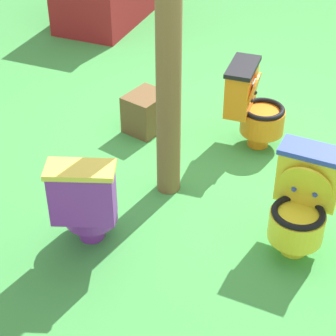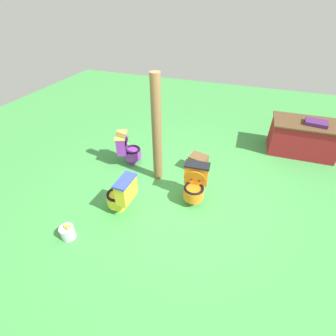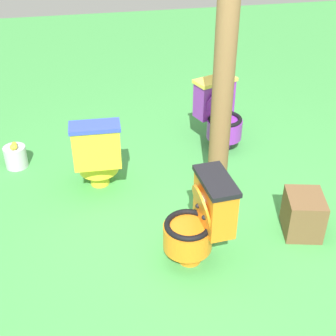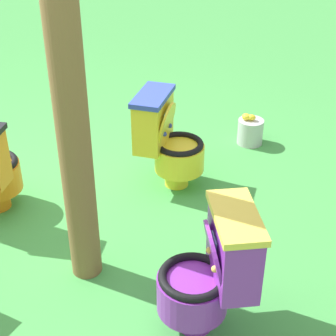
# 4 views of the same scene
# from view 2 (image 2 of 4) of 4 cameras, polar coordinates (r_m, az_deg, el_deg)

# --- Properties ---
(ground) EXTENTS (14.00, 14.00, 0.00)m
(ground) POSITION_cam_2_polar(r_m,az_deg,el_deg) (4.48, 3.84, -6.64)
(ground) COLOR #429947
(toilet_orange) EXTENTS (0.45, 0.52, 0.73)m
(toilet_orange) POSITION_cam_2_polar(r_m,az_deg,el_deg) (4.17, 6.56, -3.83)
(toilet_orange) COLOR orange
(toilet_orange) RESTS_ON ground
(toilet_yellow) EXTENTS (0.51, 0.44, 0.73)m
(toilet_yellow) POSITION_cam_2_polar(r_m,az_deg,el_deg) (4.02, -11.27, -6.34)
(toilet_yellow) COLOR yellow
(toilet_yellow) RESTS_ON ground
(toilet_purple) EXTENTS (0.60, 0.55, 0.73)m
(toilet_purple) POSITION_cam_2_polar(r_m,az_deg,el_deg) (5.15, -9.78, 4.65)
(toilet_purple) COLOR purple
(toilet_purple) RESTS_ON ground
(vendor_table) EXTENTS (1.48, 0.89, 0.85)m
(vendor_table) POSITION_cam_2_polar(r_m,az_deg,el_deg) (6.29, 30.02, 6.50)
(vendor_table) COLOR maroon
(vendor_table) RESTS_ON ground
(wooden_post) EXTENTS (0.18, 0.18, 2.10)m
(wooden_post) POSITION_cam_2_polar(r_m,az_deg,el_deg) (4.30, -2.74, 8.75)
(wooden_post) COLOR brown
(wooden_post) RESTS_ON ground
(small_crate) EXTENTS (0.41, 0.37, 0.35)m
(small_crate) POSITION_cam_2_polar(r_m,az_deg,el_deg) (5.03, 7.32, 1.28)
(small_crate) COLOR brown
(small_crate) RESTS_ON ground
(lemon_bucket) EXTENTS (0.22, 0.22, 0.28)m
(lemon_bucket) POSITION_cam_2_polar(r_m,az_deg,el_deg) (4.06, -23.22, -14.16)
(lemon_bucket) COLOR #B7B7BF
(lemon_bucket) RESTS_ON ground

